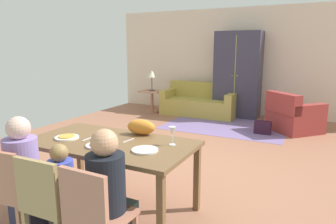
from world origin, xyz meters
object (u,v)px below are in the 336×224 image
(cat, at_px, (141,127))
(side_table, at_px, (152,98))
(plate_near_man, at_px, (67,138))
(handbag, at_px, (263,128))
(plate_near_child, at_px, (99,145))
(plate_near_woman, at_px, (145,150))
(couch, at_px, (200,103))
(person_man, at_px, (27,178))
(wine_glass, at_px, (172,132))
(person_woman, at_px, (110,201))
(dining_chair_child, at_px, (49,200))
(person_child, at_px, (65,198))
(dining_chair_woman, at_px, (95,214))
(armchair, at_px, (293,116))
(dining_table, at_px, (110,148))
(armoire, at_px, (238,75))
(dining_chair_man, at_px, (11,188))
(table_lamp, at_px, (152,75))

(cat, relative_size, side_table, 0.55)
(plate_near_man, height_order, handbag, plate_near_man)
(plate_near_man, distance_m, cat, 0.79)
(plate_near_child, xyz_separation_m, plate_near_woman, (0.47, 0.08, 0.00))
(plate_near_woman, distance_m, couch, 5.24)
(person_man, relative_size, side_table, 1.91)
(plate_near_woman, relative_size, couch, 0.13)
(wine_glass, xyz_separation_m, person_woman, (-0.15, -0.83, -0.38))
(dining_chair_child, bearing_deg, plate_near_woman, 56.78)
(plate_near_man, height_order, cat, cat)
(wine_glass, relative_size, cat, 0.58)
(person_child, relative_size, dining_chair_woman, 1.06)
(side_table, bearing_deg, armchair, -7.00)
(dining_table, bearing_deg, handbag, 76.66)
(dining_table, distance_m, dining_chair_woman, 0.97)
(person_woman, bearing_deg, plate_near_woman, 90.11)
(plate_near_man, bearing_deg, wine_glass, 15.30)
(person_man, bearing_deg, person_child, -0.60)
(plate_near_man, bearing_deg, dining_table, 14.18)
(dining_chair_woman, height_order, armoire, armoire)
(armoire, relative_size, handbag, 6.56)
(wine_glass, height_order, armchair, wine_glass)
(plate_near_woman, bearing_deg, person_child, -130.76)
(person_man, xyz_separation_m, dining_chair_child, (0.48, -0.18, -0.02))
(person_child, xyz_separation_m, couch, (-0.90, 5.59, -0.13))
(plate_near_woman, distance_m, person_man, 1.13)
(dining_chair_woman, bearing_deg, dining_chair_man, 179.98)
(dining_chair_man, height_order, table_lamp, table_lamp)
(dining_table, bearing_deg, dining_chair_man, -119.60)
(cat, bearing_deg, plate_near_woman, -63.68)
(plate_near_woman, relative_size, dining_chair_woman, 0.29)
(dining_chair_man, height_order, couch, dining_chair_man)
(person_child, bearing_deg, handbag, 78.56)
(wine_glass, bearing_deg, dining_chair_woman, -98.46)
(person_child, bearing_deg, wine_glass, 53.19)
(dining_table, height_order, armoire, armoire)
(plate_near_child, bearing_deg, person_child, -90.09)
(person_woman, bearing_deg, handbag, 84.58)
(wine_glass, bearing_deg, table_lamp, 121.87)
(dining_chair_woman, bearing_deg, person_woman, 88.92)
(person_woman, height_order, table_lamp, table_lamp)
(armoire, xyz_separation_m, handbag, (0.91, -1.41, -0.92))
(dining_table, height_order, plate_near_woman, plate_near_woman)
(dining_chair_woman, xyz_separation_m, armoire, (-0.48, 6.01, 0.56))
(plate_near_woman, relative_size, wine_glass, 1.34)
(wine_glass, xyz_separation_m, person_child, (-0.62, -0.83, -0.46))
(dining_chair_woman, xyz_separation_m, cat, (-0.32, 1.18, 0.35))
(plate_near_child, relative_size, armoire, 0.12)
(dining_table, relative_size, person_child, 1.87)
(dining_chair_woman, bearing_deg, side_table, 115.70)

